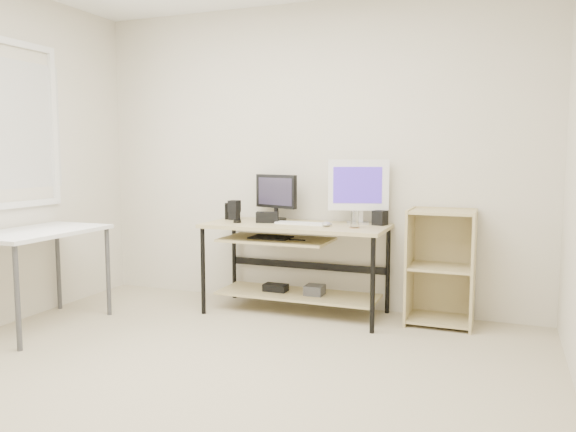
% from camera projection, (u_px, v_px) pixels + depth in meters
% --- Properties ---
extents(room, '(4.01, 4.01, 2.62)m').
position_uv_depth(room, '(170.00, 154.00, 3.09)').
color(room, '#BAAE8F').
rests_on(room, ground).
extents(desk, '(1.50, 0.65, 0.75)m').
position_uv_depth(desk, '(293.00, 249.00, 4.63)').
color(desk, tan).
rests_on(desk, ground).
extents(side_table, '(0.60, 1.00, 0.75)m').
position_uv_depth(side_table, '(38.00, 241.00, 4.23)').
color(side_table, white).
rests_on(side_table, ground).
extents(shelf_unit, '(0.50, 0.40, 0.90)m').
position_uv_depth(shelf_unit, '(441.00, 266.00, 4.37)').
color(shelf_unit, tan).
rests_on(shelf_unit, ground).
extents(black_monitor, '(0.42, 0.18, 0.40)m').
position_uv_depth(black_monitor, '(276.00, 194.00, 4.84)').
color(black_monitor, black).
rests_on(black_monitor, desk).
extents(white_imac, '(0.49, 0.19, 0.53)m').
position_uv_depth(white_imac, '(358.00, 187.00, 4.57)').
color(white_imac, silver).
rests_on(white_imac, desk).
extents(keyboard, '(0.46, 0.14, 0.02)m').
position_uv_depth(keyboard, '(303.00, 223.00, 4.57)').
color(keyboard, white).
rests_on(keyboard, desk).
extents(mouse, '(0.09, 0.12, 0.04)m').
position_uv_depth(mouse, '(326.00, 224.00, 4.44)').
color(mouse, '#A9A9AE').
rests_on(mouse, desk).
extents(center_speaker, '(0.20, 0.12, 0.09)m').
position_uv_depth(center_speaker, '(267.00, 217.00, 4.68)').
color(center_speaker, black).
rests_on(center_speaker, desk).
extents(speaker_left, '(0.09, 0.09, 0.17)m').
position_uv_depth(speaker_left, '(234.00, 210.00, 4.89)').
color(speaker_left, black).
rests_on(speaker_left, desk).
extents(speaker_right, '(0.12, 0.12, 0.12)m').
position_uv_depth(speaker_right, '(380.00, 218.00, 4.52)').
color(speaker_right, black).
rests_on(speaker_right, desk).
extents(audio_controller, '(0.08, 0.06, 0.15)m').
position_uv_depth(audio_controller, '(230.00, 211.00, 4.93)').
color(audio_controller, black).
rests_on(audio_controller, desk).
extents(volume_puck, '(0.07, 0.07, 0.03)m').
position_uv_depth(volume_puck, '(237.00, 221.00, 4.68)').
color(volume_puck, black).
rests_on(volume_puck, desk).
extents(smartphone, '(0.05, 0.10, 0.01)m').
position_uv_depth(smartphone, '(322.00, 224.00, 4.54)').
color(smartphone, black).
rests_on(smartphone, desk).
extents(coaster, '(0.09, 0.09, 0.01)m').
position_uv_depth(coaster, '(354.00, 228.00, 4.34)').
color(coaster, '#A67A4A').
rests_on(coaster, desk).
extents(drinking_glass, '(0.07, 0.07, 0.13)m').
position_uv_depth(drinking_glass, '(355.00, 219.00, 4.34)').
color(drinking_glass, white).
rests_on(drinking_glass, coaster).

